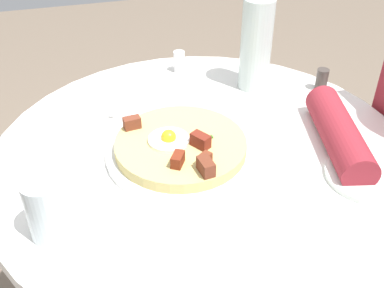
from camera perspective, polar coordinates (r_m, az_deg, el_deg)
The scene contains 11 objects.
dining_table at distance 1.04m, azimuth 1.21°, elevation -8.41°, with size 0.83×0.83×0.74m.
pizza_plate at distance 0.91m, azimuth -1.37°, elevation -1.04°, with size 0.29×0.29×0.01m, color white.
breakfast_pizza at distance 0.89m, azimuth -1.42°, elevation -0.16°, with size 0.25×0.25×0.05m.
bread_plate at distance 0.91m, azimuth 20.83°, elevation -3.57°, with size 0.16×0.16×0.01m, color silver.
napkin at distance 1.10m, azimuth -8.11°, elevation 5.76°, with size 0.17×0.14×0.00m, color white.
fork at distance 1.10m, azimuth -9.06°, elevation 5.96°, with size 0.18×0.01×0.01m, color silver.
knife at distance 1.10m, azimuth -7.20°, elevation 5.97°, with size 0.18×0.01×0.01m, color silver.
water_glass at distance 0.75m, azimuth -17.12°, elevation -7.47°, with size 0.07×0.07×0.11m, color silver.
water_bottle at distance 1.10m, azimuth 7.80°, elevation 11.88°, with size 0.07×0.07×0.21m, color silver.
salt_shaker at distance 1.19m, azimuth -1.58°, elevation 9.97°, with size 0.03×0.03×0.05m, color white.
pepper_shaker at distance 1.15m, azimuth 15.51°, elevation 7.54°, with size 0.03×0.03×0.05m, color #3F3833.
Camera 1 is at (-0.71, 0.21, 1.29)m, focal length 43.84 mm.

